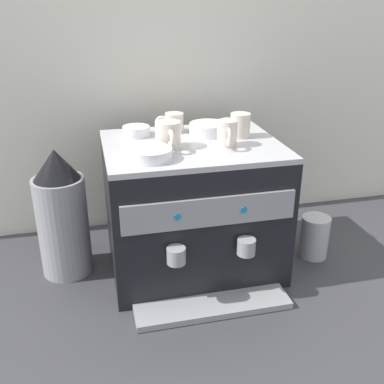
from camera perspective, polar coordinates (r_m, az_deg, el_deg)
The scene contains 12 objects.
ground_plane at distance 1.66m, azimuth 0.00°, elevation -8.79°, with size 4.00×4.00×0.00m, color #38383D.
tiled_backsplash_wall at distance 1.82m, azimuth -2.83°, elevation 10.72°, with size 2.80×0.03×0.97m, color silver.
espresso_machine at distance 1.55m, azimuth 0.04°, elevation -1.90°, with size 0.57×0.56×0.45m.
ceramic_cup_0 at distance 1.41m, azimuth -3.00°, elevation 7.16°, with size 0.08×0.12×0.08m.
ceramic_cup_1 at distance 1.59m, azimuth -2.38°, elevation 8.72°, with size 0.10×0.06×0.07m.
ceramic_cup_2 at distance 1.53m, azimuth 5.91°, elevation 8.35°, with size 0.11×0.07×0.08m.
ceramic_cup_3 at distance 1.43m, azimuth 4.46°, elevation 7.35°, with size 0.06×0.10×0.08m.
ceramic_bowl_0 at distance 1.56m, azimuth -7.04°, elevation 7.60°, with size 0.09×0.09×0.03m.
ceramic_bowl_1 at distance 1.32m, azimuth -5.28°, elevation 4.76°, with size 0.13×0.13×0.03m.
ceramic_bowl_2 at distance 1.56m, azimuth 2.05°, elevation 7.92°, with size 0.13×0.13×0.04m.
coffee_grinder at distance 1.57m, azimuth -16.06°, elevation -2.83°, with size 0.17×0.17×0.44m.
milk_pitcher at distance 1.72m, azimuth 15.15°, elevation -5.45°, with size 0.10×0.10×0.16m, color #B7B7BC.
Camera 1 is at (-0.32, -1.36, 0.89)m, focal length 42.37 mm.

